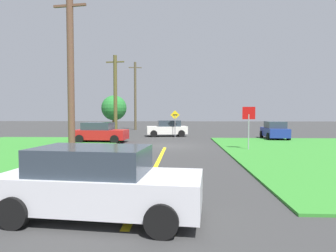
{
  "coord_description": "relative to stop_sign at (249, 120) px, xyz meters",
  "views": [
    {
      "loc": [
        1.15,
        -20.63,
        2.4
      ],
      "look_at": [
        -0.04,
        4.36,
        1.24
      ],
      "focal_mm": 30.7,
      "sensor_mm": 36.0,
      "label": 1
    }
  ],
  "objects": [
    {
      "name": "utility_pole_far",
      "position": [
        -10.73,
        21.62,
        2.85
      ],
      "size": [
        1.8,
        0.36,
        9.44
      ],
      "color": "brown",
      "rests_on": "ground"
    },
    {
      "name": "ground_plane",
      "position": [
        -5.39,
        2.26,
        -1.97
      ],
      "size": [
        120.0,
        120.0,
        0.0
      ],
      "primitive_type": "plane",
      "color": "#363636"
    },
    {
      "name": "car_on_crossroad",
      "position": [
        4.13,
        7.87,
        -1.17
      ],
      "size": [
        2.09,
        4.09,
        1.62
      ],
      "rotation": [
        0.0,
        0.0,
        1.51
      ],
      "color": "navy",
      "rests_on": "ground"
    },
    {
      "name": "car_approaching_junction",
      "position": [
        -5.68,
        10.71,
        -1.16
      ],
      "size": [
        4.25,
        2.43,
        1.62
      ],
      "rotation": [
        0.0,
        0.0,
        3.29
      ],
      "color": "white",
      "rests_on": "ground"
    },
    {
      "name": "lane_stripe_center",
      "position": [
        -5.39,
        -5.74,
        -1.96
      ],
      "size": [
        0.2,
        14.0,
        0.01
      ],
      "primitive_type": "cube",
      "color": "yellow",
      "rests_on": "ground"
    },
    {
      "name": "grass_verge_right",
      "position": [
        4.45,
        -1.74,
        -1.93
      ],
      "size": [
        12.0,
        20.0,
        0.08
      ],
      "primitive_type": "cube",
      "color": "#33862D",
      "rests_on": "ground"
    },
    {
      "name": "car_behind_on_main_road",
      "position": [
        -6.13,
        -11.98,
        -1.16
      ],
      "size": [
        4.7,
        2.34,
        1.62
      ],
      "rotation": [
        0.0,
        0.0,
        -0.1
      ],
      "color": "silver",
      "rests_on": "ground"
    },
    {
      "name": "stop_sign",
      "position": [
        0.0,
        0.0,
        0.0
      ],
      "size": [
        0.78,
        0.15,
        2.77
      ],
      "rotation": [
        0.0,
        0.0,
        3.0
      ],
      "color": "#9EA0A8",
      "rests_on": "ground"
    },
    {
      "name": "utility_pole_near",
      "position": [
        -10.09,
        -3.41,
        2.46
      ],
      "size": [
        1.8,
        0.36,
        8.68
      ],
      "color": "brown",
      "rests_on": "ground"
    },
    {
      "name": "oak_tree_left",
      "position": [
        -12.58,
        16.68,
        1.0
      ],
      "size": [
        3.08,
        3.08,
        4.53
      ],
      "color": "brown",
      "rests_on": "ground"
    },
    {
      "name": "direction_sign",
      "position": [
        -4.89,
        9.5,
        -0.33
      ],
      "size": [
        0.9,
        0.13,
        2.64
      ],
      "color": "slate",
      "rests_on": "ground"
    },
    {
      "name": "parked_car_near_building",
      "position": [
        -10.82,
        4.49,
        -1.16
      ],
      "size": [
        4.27,
        2.34,
        1.62
      ],
      "rotation": [
        0.0,
        0.0,
        -0.07
      ],
      "color": "red",
      "rests_on": "ground"
    },
    {
      "name": "utility_pole_mid",
      "position": [
        -10.64,
        9.11,
        2.06
      ],
      "size": [
        1.8,
        0.35,
        7.89
      ],
      "color": "brown",
      "rests_on": "ground"
    }
  ]
}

